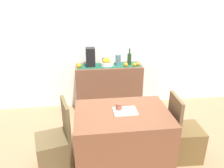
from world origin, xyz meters
TOP-DOWN VIEW (x-y plane):
  - ground_plane at (0.00, 0.00)m, footprint 6.40×6.40m
  - room_wall_rear at (0.00, 1.18)m, footprint 6.40×0.06m
  - sideboard_console at (0.03, 0.92)m, footprint 1.20×0.42m
  - table_runner at (0.03, 0.92)m, footprint 1.13×0.32m
  - fruit_bowl at (0.00, 0.92)m, footprint 0.25×0.25m
  - apple_center at (-0.05, 0.94)m, footprint 0.08×0.08m
  - apple_right at (0.03, 0.92)m, footprint 0.07×0.07m
  - apple_front at (0.00, 1.00)m, footprint 0.07×0.07m
  - apple_left at (-0.04, 0.86)m, footprint 0.08×0.08m
  - apple_upper at (0.03, 0.84)m, footprint 0.07×0.07m
  - wine_bottle at (0.41, 0.92)m, footprint 0.07×0.07m
  - coffee_maker at (-0.29, 0.92)m, footprint 0.16×0.18m
  - ceramic_vase at (0.20, 0.92)m, footprint 0.10×0.10m
  - orange_loose_mid at (0.55, 0.85)m, footprint 0.06×0.06m
  - orange_loose_end at (0.33, 0.81)m, footprint 0.07×0.07m
  - orange_loose_near_bowl at (0.49, 0.81)m, footprint 0.07×0.07m
  - orange_loose_far at (-0.49, 0.85)m, footprint 0.08×0.08m
  - dining_table at (0.04, -0.55)m, footprint 1.14×0.81m
  - open_book at (0.07, -0.54)m, footprint 0.28×0.21m
  - coffee_cup at (0.00, -0.50)m, footprint 0.08×0.08m
  - chair_near_window at (-0.80, -0.54)m, footprint 0.49×0.49m
  - chair_by_corner at (0.87, -0.55)m, footprint 0.42×0.42m

SIDE VIEW (x-z plane):
  - ground_plane at x=0.00m, z-range -0.02..0.00m
  - chair_near_window at x=-0.80m, z-range -0.18..0.72m
  - chair_by_corner at x=0.87m, z-range -0.18..0.72m
  - dining_table at x=0.04m, z-range 0.00..0.74m
  - sideboard_console at x=0.03m, z-range 0.00..0.88m
  - open_book at x=0.07m, z-range 0.74..0.76m
  - coffee_cup at x=0.00m, z-range 0.74..0.84m
  - table_runner at x=0.03m, z-range 0.88..0.89m
  - orange_loose_mid at x=0.55m, z-range 0.88..0.94m
  - orange_loose_near_bowl at x=0.49m, z-range 0.88..0.95m
  - orange_loose_end at x=0.33m, z-range 0.88..0.95m
  - fruit_bowl at x=0.00m, z-range 0.89..0.95m
  - orange_loose_far at x=-0.49m, z-range 0.88..0.96m
  - ceramic_vase at x=0.20m, z-range 0.88..1.08m
  - apple_front at x=0.00m, z-range 0.95..1.02m
  - apple_right at x=0.03m, z-range 0.95..1.02m
  - apple_upper at x=0.03m, z-range 0.95..1.02m
  - apple_center at x=-0.05m, z-range 0.95..1.03m
  - apple_left at x=-0.04m, z-range 0.95..1.03m
  - wine_bottle at x=0.41m, z-range 0.84..1.15m
  - coffee_maker at x=-0.29m, z-range 0.88..1.21m
  - room_wall_rear at x=0.00m, z-range 0.00..2.70m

